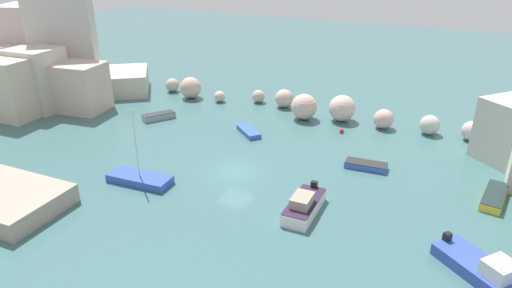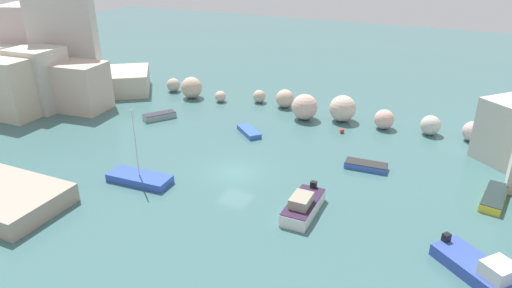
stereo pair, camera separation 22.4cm
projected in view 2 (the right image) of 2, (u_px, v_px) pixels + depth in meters
The scene contains 12 objects.
cove_water at pixel (235, 172), 36.46m from camera, with size 160.00×160.00×0.00m, color #3E6869.
cliff_headland_left at pixel (47, 61), 53.49m from camera, with size 20.49×20.39×13.46m.
rock_breakwater at pixel (330, 109), 47.01m from camera, with size 40.41×4.99×2.75m.
stone_dock at pixel (5, 198), 31.38m from camera, with size 8.18×5.69×1.38m, color tan.
channel_buoy at pixel (342, 131), 43.96m from camera, with size 0.45×0.45×0.45m, color red.
moored_boat_0 at pixel (366, 166), 36.96m from camera, with size 3.50×1.56×0.54m.
moored_boat_1 at pixel (140, 178), 34.84m from camera, with size 5.19×2.31×6.04m.
moored_boat_2 at pixel (303, 206), 30.67m from camera, with size 1.92×4.64×1.61m.
moored_boat_3 at pixel (249, 132), 43.79m from camera, with size 3.33×3.05×0.46m.
moored_boat_4 at pixel (483, 271), 24.63m from camera, with size 5.54×5.01×1.65m.
moored_boat_5 at pixel (160, 116), 47.48m from camera, with size 2.82×3.48×0.66m.
moored_boat_6 at pixel (494, 197), 32.24m from camera, with size 1.98×4.49×0.62m.
Camera 2 is at (16.05, -28.12, 17.01)m, focal length 31.36 mm.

